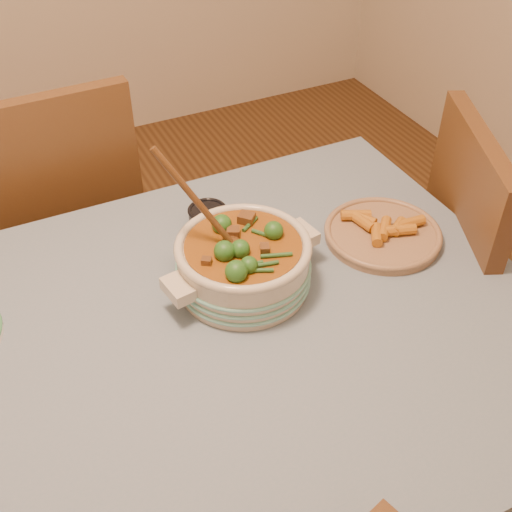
{
  "coord_description": "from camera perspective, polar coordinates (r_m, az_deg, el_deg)",
  "views": [
    {
      "loc": [
        -0.17,
        -0.82,
        1.7
      ],
      "look_at": [
        0.27,
        0.08,
        0.85
      ],
      "focal_mm": 45.0,
      "sensor_mm": 36.0,
      "label": 1
    }
  ],
  "objects": [
    {
      "name": "condiment_bowl",
      "position": [
        1.55,
        -4.32,
        3.58
      ],
      "size": [
        0.11,
        0.11,
        0.05
      ],
      "rotation": [
        0.0,
        0.0,
        -0.28
      ],
      "color": "black",
      "rests_on": "dining_table"
    },
    {
      "name": "chair_right",
      "position": [
        1.84,
        20.15,
        -1.44
      ],
      "size": [
        0.6,
        0.6,
        0.98
      ],
      "rotation": [
        0.0,
        0.0,
        1.16
      ],
      "color": "brown",
      "rests_on": "floor"
    },
    {
      "name": "fried_plate",
      "position": [
        1.54,
        11.21,
        2.08
      ],
      "size": [
        0.35,
        0.35,
        0.05
      ],
      "rotation": [
        0.0,
        0.0,
        0.4
      ],
      "color": "#9F7658",
      "rests_on": "dining_table"
    },
    {
      "name": "dining_table",
      "position": [
        1.34,
        -9.26,
        -11.57
      ],
      "size": [
        1.68,
        1.08,
        0.76
      ],
      "color": "brown",
      "rests_on": "floor"
    },
    {
      "name": "chair_far",
      "position": [
        2.0,
        -17.3,
        3.47
      ],
      "size": [
        0.48,
        0.48,
        1.0
      ],
      "rotation": [
        0.0,
        0.0,
        3.17
      ],
      "color": "brown",
      "rests_on": "floor"
    },
    {
      "name": "stew_casserole",
      "position": [
        1.35,
        -1.16,
        -0.32
      ],
      "size": [
        0.37,
        0.32,
        0.34
      ],
      "rotation": [
        0.0,
        0.0,
        0.16
      ],
      "color": "beige",
      "rests_on": "dining_table"
    }
  ]
}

